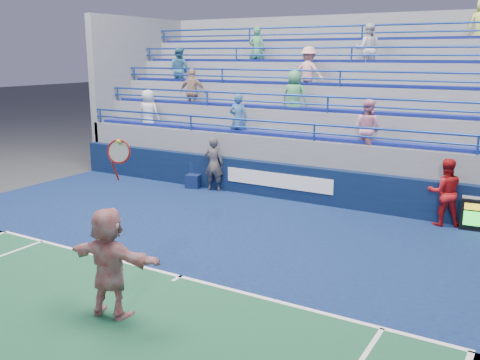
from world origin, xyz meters
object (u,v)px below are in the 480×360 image
Objects in this scene: judge_chair at (194,180)px; ball_girl at (445,192)px; tennis_player at (109,262)px; line_judge at (214,164)px.

ball_girl is (7.95, 0.01, 0.63)m from judge_chair.
tennis_player is 8.74m from line_judge.
line_judge is (0.79, 0.02, 0.63)m from judge_chair.
judge_chair is 0.46× the size of ball_girl.
judge_chair is 7.98m from ball_girl.
line_judge is at bearing -22.44° from ball_girl.
line_judge reaches higher than judge_chair.
tennis_player is at bearing 96.91° from line_judge.
ball_girl is at bearing 64.12° from tennis_player.
ball_girl is at bearing 0.09° from judge_chair.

